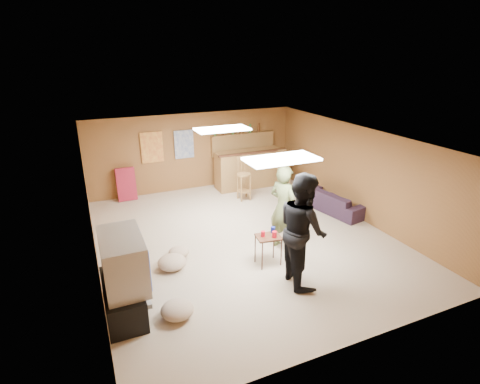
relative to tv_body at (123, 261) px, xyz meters
name	(u,v)px	position (x,y,z in m)	size (l,w,h in m)	color
ground	(244,238)	(2.65, 1.50, -0.90)	(7.00, 7.00, 0.00)	tan
ceiling	(244,139)	(2.65, 1.50, 1.30)	(6.00, 7.00, 0.02)	silver
wall_back	(194,152)	(2.65, 5.00, 0.20)	(6.00, 0.02, 2.20)	brown
wall_front	(356,279)	(2.65, -2.00, 0.20)	(6.00, 0.02, 2.20)	brown
wall_left	(90,214)	(-0.35, 1.50, 0.20)	(0.02, 7.00, 2.20)	brown
wall_right	(359,173)	(5.65, 1.50, 0.20)	(0.02, 7.00, 2.20)	brown
tv_stand	(123,298)	(-0.07, 0.00, -0.65)	(0.55, 1.30, 0.50)	black
dvd_box	(138,300)	(0.15, 0.00, -0.75)	(0.35, 0.50, 0.08)	#B2B2B7
tv_body	(123,261)	(0.00, 0.00, 0.00)	(0.60, 1.10, 0.80)	#B2B2B7
tv_screen	(144,256)	(0.31, 0.00, 0.00)	(0.02, 0.95, 0.65)	navy
bar_counter	(249,169)	(4.15, 4.45, -0.35)	(2.00, 0.60, 1.10)	brown
bar_lip	(253,153)	(4.15, 4.20, 0.20)	(2.10, 0.12, 0.05)	#3C1F13
bar_shelf	(243,134)	(4.15, 4.90, 0.60)	(2.00, 0.18, 0.05)	brown
bar_backing	(243,144)	(4.15, 4.92, 0.30)	(2.00, 0.14, 0.60)	brown
poster_left	(152,147)	(1.45, 4.96, 0.45)	(0.60, 0.03, 0.85)	#BF3F26
poster_right	(184,144)	(2.35, 4.96, 0.45)	(0.55, 0.03, 0.80)	#334C99
folding_chair_stack	(126,184)	(0.65, 4.80, -0.45)	(0.50, 0.14, 0.90)	#A01D35
ceiling_panel_front	(282,159)	(2.65, 0.00, 1.27)	(1.20, 0.60, 0.04)	white
ceiling_panel_back	(222,129)	(2.65, 2.70, 1.27)	(1.20, 0.60, 0.04)	white
person_olive	(283,208)	(3.20, 0.80, -0.01)	(0.65, 0.42, 1.77)	#586439
person_black	(302,229)	(2.91, -0.35, 0.10)	(0.97, 0.76, 2.00)	black
sofa	(333,201)	(5.35, 1.96, -0.64)	(1.80, 0.70, 0.53)	black
tray_table	(268,250)	(2.64, 0.35, -0.61)	(0.45, 0.36, 0.59)	#3C1F13
cup_red_near	(263,234)	(2.54, 0.38, -0.26)	(0.08, 0.08, 0.11)	red
cup_red_far	(274,234)	(2.72, 0.27, -0.25)	(0.09, 0.09, 0.12)	red
cup_blue	(273,230)	(2.79, 0.46, -0.25)	(0.08, 0.08, 0.11)	navy
bar_stool_left	(244,180)	(3.57, 3.54, -0.35)	(0.35, 0.35, 1.10)	brown
bar_stool_right	(284,170)	(4.93, 3.75, -0.30)	(0.38, 0.38, 1.21)	brown
cushion_near_tv	(172,262)	(0.93, 0.93, -0.78)	(0.54, 0.54, 0.24)	tan
cushion_mid	(179,252)	(1.15, 1.31, -0.81)	(0.41, 0.41, 0.18)	tan
cushion_far	(177,310)	(0.66, -0.44, -0.79)	(0.51, 0.51, 0.23)	tan
bottle_row	(237,130)	(3.95, 4.88, 0.75)	(1.48, 0.08, 0.26)	#3F7233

